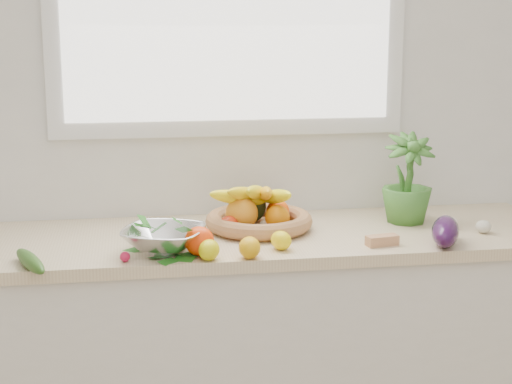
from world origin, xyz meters
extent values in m
cube|color=white|center=(0.00, 2.25, 1.35)|extent=(4.50, 0.02, 2.70)
cube|color=silver|center=(0.00, 1.95, 0.43)|extent=(2.20, 0.58, 0.86)
cube|color=beige|center=(0.00, 1.95, 0.88)|extent=(2.24, 0.62, 0.04)
sphere|color=#FF3D08|center=(-0.16, 1.72, 0.95)|extent=(0.11, 0.11, 0.09)
ellipsoid|color=#ECA70C|center=(-0.01, 1.67, 0.93)|extent=(0.07, 0.09, 0.07)
ellipsoid|color=yellow|center=(-0.14, 1.67, 0.93)|extent=(0.09, 0.10, 0.06)
ellipsoid|color=yellow|center=(0.10, 1.75, 0.93)|extent=(0.09, 0.09, 0.06)
sphere|color=red|center=(-0.04, 1.93, 0.94)|extent=(0.09, 0.09, 0.07)
cube|color=tan|center=(0.43, 1.74, 0.92)|extent=(0.11, 0.06, 0.03)
ellipsoid|color=silver|center=(0.09, 1.96, 0.92)|extent=(0.06, 0.06, 0.05)
ellipsoid|color=white|center=(0.73, 1.90, 0.92)|extent=(0.07, 0.07, 0.04)
ellipsoid|color=beige|center=(0.83, 1.83, 0.92)|extent=(0.06, 0.06, 0.05)
ellipsoid|color=#30103B|center=(0.64, 1.71, 0.95)|extent=(0.17, 0.25, 0.09)
ellipsoid|color=#244F17|center=(-0.67, 1.67, 0.92)|extent=(0.14, 0.25, 0.05)
sphere|color=#C71844|center=(-0.39, 1.69, 0.92)|extent=(0.04, 0.04, 0.03)
imported|color=#3E7B2D|center=(0.61, 2.02, 1.06)|extent=(0.19, 0.19, 0.33)
cylinder|color=tan|center=(0.07, 2.00, 0.91)|extent=(0.42, 0.42, 0.01)
torus|color=#B67F51|center=(0.07, 2.00, 0.93)|extent=(0.49, 0.49, 0.06)
sphere|color=orange|center=(0.01, 1.97, 0.97)|extent=(0.15, 0.15, 0.11)
sphere|color=orange|center=(0.13, 1.94, 0.95)|extent=(0.11, 0.11, 0.09)
sphere|color=#FF5608|center=(0.15, 2.04, 0.95)|extent=(0.11, 0.11, 0.08)
ellipsoid|color=black|center=(0.06, 2.07, 0.97)|extent=(0.12, 0.12, 0.11)
ellipsoid|color=yellow|center=(0.00, 1.99, 1.02)|extent=(0.24, 0.16, 0.11)
ellipsoid|color=yellow|center=(0.03, 1.99, 1.03)|extent=(0.20, 0.22, 0.11)
ellipsoid|color=yellow|center=(0.06, 1.99, 1.04)|extent=(0.14, 0.25, 0.11)
ellipsoid|color=#FFB315|center=(0.09, 1.99, 1.03)|extent=(0.07, 0.25, 0.11)
ellipsoid|color=#FFF915|center=(0.13, 1.99, 1.02)|extent=(0.10, 0.25, 0.11)
cylinder|color=silver|center=(-0.27, 1.76, 0.91)|extent=(0.13, 0.13, 0.02)
imported|color=silver|center=(-0.27, 1.76, 0.95)|extent=(0.33, 0.33, 0.06)
ellipsoid|color=#18611C|center=(-0.27, 1.76, 0.99)|extent=(0.25, 0.25, 0.08)
camera|label=1|loc=(-0.36, -0.61, 1.61)|focal=55.00mm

